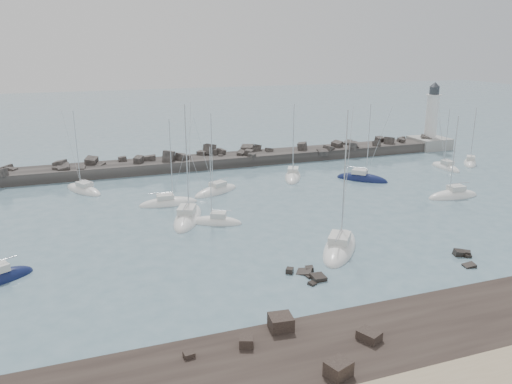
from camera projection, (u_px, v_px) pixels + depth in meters
ground at (304, 239)px, 57.49m from camera, size 400.00×400.00×0.00m
rock_shelf at (429, 342)px, 37.68m from camera, size 140.00×12.00×1.95m
rock_cluster_near at (310, 277)px, 48.33m from camera, size 3.17×3.97×1.12m
rock_cluster_far at (465, 258)px, 52.18m from camera, size 2.96×3.76×1.32m
breakwater at (176, 167)px, 89.28m from camera, size 115.00×6.87×5.35m
lighthouse at (430, 134)px, 105.99m from camera, size 7.00×7.00×14.60m
sailboat_1 at (84, 190)px, 75.86m from camera, size 6.44×8.49×13.11m
sailboat_3 at (188, 218)px, 63.68m from camera, size 6.72×10.39×15.78m
sailboat_4 at (168, 203)px, 69.70m from camera, size 8.25×2.79×12.85m
sailboat_5 at (216, 222)px, 62.38m from camera, size 6.81×4.70×10.58m
sailboat_6 at (293, 177)px, 83.33m from camera, size 6.10×8.72×13.40m
sailboat_7 at (340, 248)px, 54.50m from camera, size 8.90×10.16×16.36m
sailboat_8 at (362, 179)px, 82.09m from camera, size 7.76×7.91×13.48m
sailboat_9 at (453, 196)px, 72.89m from camera, size 8.24×2.92×13.02m
sailboat_10 at (446, 168)px, 89.53m from camera, size 2.44×7.22×11.46m
sailboat_12 at (470, 163)px, 92.77m from camera, size 6.22×6.74×11.35m
sailboat_13 at (216, 192)px, 75.24m from camera, size 8.48×6.15×13.05m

